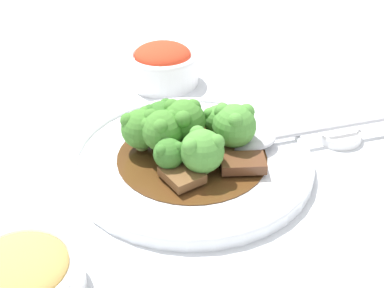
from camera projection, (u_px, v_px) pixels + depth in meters
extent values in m
plane|color=silver|center=(192.00, 166.00, 0.67)|extent=(4.00, 4.00, 0.00)
cylinder|color=white|center=(192.00, 162.00, 0.67)|extent=(0.30, 0.30, 0.01)
torus|color=white|center=(192.00, 157.00, 0.66)|extent=(0.30, 0.30, 0.01)
cylinder|color=#4C2D14|center=(192.00, 157.00, 0.66)|extent=(0.19, 0.19, 0.00)
cube|color=brown|center=(212.00, 154.00, 0.65)|extent=(0.04, 0.06, 0.01)
cube|color=brown|center=(182.00, 175.00, 0.62)|extent=(0.06, 0.06, 0.01)
cube|color=#56331E|center=(243.00, 163.00, 0.63)|extent=(0.04, 0.06, 0.01)
cube|color=brown|center=(184.00, 127.00, 0.70)|extent=(0.07, 0.04, 0.01)
cylinder|color=#7FA84C|center=(163.00, 148.00, 0.66)|extent=(0.02, 0.02, 0.02)
sphere|color=#427F2D|center=(162.00, 130.00, 0.64)|extent=(0.05, 0.05, 0.05)
sphere|color=#427F2D|center=(161.00, 127.00, 0.62)|extent=(0.02, 0.02, 0.02)
sphere|color=#427F2D|center=(174.00, 117.00, 0.64)|extent=(0.02, 0.02, 0.02)
sphere|color=#427F2D|center=(151.00, 116.00, 0.64)|extent=(0.02, 0.02, 0.02)
cylinder|color=#8EB756|center=(218.00, 134.00, 0.69)|extent=(0.01, 0.01, 0.01)
sphere|color=#4C8E38|center=(219.00, 120.00, 0.68)|extent=(0.04, 0.04, 0.04)
sphere|color=#4C8E38|center=(225.00, 117.00, 0.66)|extent=(0.02, 0.02, 0.02)
sphere|color=#4C8E38|center=(222.00, 108.00, 0.68)|extent=(0.02, 0.02, 0.02)
sphere|color=#4C8E38|center=(209.00, 114.00, 0.67)|extent=(0.02, 0.02, 0.02)
cylinder|color=#8EB756|center=(169.00, 166.00, 0.63)|extent=(0.01, 0.01, 0.01)
sphere|color=#387028|center=(169.00, 154.00, 0.62)|extent=(0.04, 0.04, 0.04)
sphere|color=#387028|center=(178.00, 148.00, 0.61)|extent=(0.01, 0.01, 0.01)
sphere|color=#387028|center=(166.00, 141.00, 0.62)|extent=(0.01, 0.01, 0.01)
sphere|color=#387028|center=(162.00, 151.00, 0.61)|extent=(0.01, 0.01, 0.01)
cylinder|color=#8EB756|center=(184.00, 140.00, 0.67)|extent=(0.02, 0.02, 0.02)
sphere|color=#427F2D|center=(184.00, 121.00, 0.66)|extent=(0.05, 0.05, 0.05)
sphere|color=#427F2D|center=(196.00, 107.00, 0.66)|extent=(0.02, 0.02, 0.02)
sphere|color=#427F2D|center=(172.00, 107.00, 0.66)|extent=(0.02, 0.02, 0.02)
sphere|color=#427F2D|center=(183.00, 118.00, 0.64)|extent=(0.02, 0.02, 0.02)
cylinder|color=#7FA84C|center=(162.00, 135.00, 0.68)|extent=(0.02, 0.02, 0.01)
sphere|color=#387028|center=(162.00, 119.00, 0.67)|extent=(0.05, 0.05, 0.05)
sphere|color=#387028|center=(166.00, 105.00, 0.68)|extent=(0.02, 0.02, 0.02)
sphere|color=#387028|center=(150.00, 111.00, 0.66)|extent=(0.02, 0.02, 0.02)
sphere|color=#387028|center=(168.00, 115.00, 0.66)|extent=(0.02, 0.02, 0.02)
cylinder|color=#8EB756|center=(202.00, 168.00, 0.63)|extent=(0.02, 0.02, 0.01)
sphere|color=#4C8E38|center=(202.00, 151.00, 0.62)|extent=(0.05, 0.05, 0.05)
sphere|color=#4C8E38|center=(198.00, 134.00, 0.62)|extent=(0.02, 0.02, 0.02)
sphere|color=#4C8E38|center=(193.00, 147.00, 0.60)|extent=(0.02, 0.02, 0.02)
sphere|color=#4C8E38|center=(216.00, 142.00, 0.60)|extent=(0.02, 0.02, 0.02)
cylinder|color=#8EB756|center=(233.00, 144.00, 0.67)|extent=(0.02, 0.02, 0.01)
sphere|color=#4C8E38|center=(234.00, 126.00, 0.65)|extent=(0.05, 0.05, 0.05)
sphere|color=#4C8E38|center=(223.00, 112.00, 0.65)|extent=(0.02, 0.02, 0.02)
sphere|color=#4C8E38|center=(235.00, 123.00, 0.63)|extent=(0.02, 0.02, 0.02)
sphere|color=#4C8E38|center=(246.00, 112.00, 0.65)|extent=(0.02, 0.02, 0.02)
cylinder|color=#7FA84C|center=(142.00, 144.00, 0.67)|extent=(0.02, 0.02, 0.01)
sphere|color=#427F2D|center=(141.00, 129.00, 0.66)|extent=(0.05, 0.05, 0.05)
sphere|color=#427F2D|center=(128.00, 121.00, 0.65)|extent=(0.02, 0.02, 0.02)
sphere|color=#427F2D|center=(148.00, 125.00, 0.64)|extent=(0.02, 0.02, 0.02)
sphere|color=#427F2D|center=(146.00, 114.00, 0.66)|extent=(0.02, 0.02, 0.02)
ellipsoid|color=#B7B7BC|center=(249.00, 140.00, 0.67)|extent=(0.07, 0.08, 0.01)
cylinder|color=#B7B7BC|center=(331.00, 128.00, 0.70)|extent=(0.06, 0.15, 0.01)
cylinder|color=white|center=(163.00, 80.00, 0.86)|extent=(0.06, 0.06, 0.01)
cylinder|color=white|center=(163.00, 69.00, 0.85)|extent=(0.11, 0.11, 0.04)
torus|color=white|center=(162.00, 56.00, 0.84)|extent=(0.11, 0.11, 0.01)
ellipsoid|color=red|center=(162.00, 55.00, 0.84)|extent=(0.09, 0.09, 0.03)
cylinder|color=white|center=(23.00, 280.00, 0.50)|extent=(0.11, 0.11, 0.03)
torus|color=white|center=(20.00, 268.00, 0.49)|extent=(0.11, 0.11, 0.01)
ellipsoid|color=tan|center=(19.00, 266.00, 0.49)|extent=(0.09, 0.09, 0.02)
cylinder|color=white|center=(338.00, 135.00, 0.72)|extent=(0.06, 0.06, 0.01)
torus|color=white|center=(339.00, 132.00, 0.72)|extent=(0.06, 0.06, 0.01)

